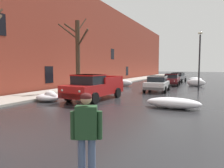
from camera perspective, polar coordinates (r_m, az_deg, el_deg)
left_sidewalk_slab at (r=24.79m, az=-4.18°, el=-0.41°), size 3.23×80.00×0.14m
brick_townhouse_facade at (r=26.02m, az=-8.41°, el=12.08°), size 0.63×80.00×11.29m
snow_bank_near_corner_left at (r=18.61m, az=-6.86°, el=-1.17°), size 2.95×1.28×0.78m
snow_bank_along_left_kerb at (r=33.09m, az=21.65°, el=1.05°), size 1.88×1.38×0.74m
snow_bank_mid_block_left at (r=24.71m, az=1.98°, el=0.30°), size 3.17×0.96×0.79m
snow_bank_near_corner_right at (r=12.03m, az=16.42°, el=-4.97°), size 2.93×1.13×0.58m
snow_bank_along_right_kerb at (r=14.43m, az=-16.70°, el=-3.40°), size 1.66×1.34×0.71m
snow_bank_far_right_pile at (r=26.30m, az=21.73°, el=0.32°), size 2.00×0.93×0.87m
bare_tree_second_along_sidewalk at (r=19.15m, az=-9.30°, el=8.08°), size 2.98×2.25×6.75m
pickup_truck_red_approaching_near_lane at (r=14.51m, az=-5.02°, el=-0.80°), size 2.45×5.28×1.76m
sedan_white_parked_kerbside_close at (r=19.92m, az=12.15°, el=0.22°), size 2.20×4.03×1.42m
sedan_maroon_parked_kerbside_mid at (r=26.59m, az=15.84°, el=1.24°), size 2.05×4.16×1.42m
sedan_grey_parked_far_down_block at (r=32.69m, az=17.39°, el=1.81°), size 2.19×4.55×1.42m
pedestrian_with_coffee at (r=4.26m, az=-6.95°, el=-12.10°), size 0.61×0.50×1.76m
street_lamp_post at (r=21.77m, az=22.63°, el=6.57°), size 0.44×0.24×5.53m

